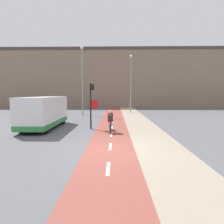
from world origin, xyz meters
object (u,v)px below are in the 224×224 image
Objects in this scene: traffic_light_pole at (92,101)px; cyclist_near at (110,122)px; street_lamp_far at (82,75)px; van at (44,113)px; street_lamp_sidewalk at (131,78)px.

cyclist_near is (1.37, -0.99, -1.33)m from traffic_light_pole.
van is (-1.40, -8.01, -3.67)m from street_lamp_far.
street_lamp_far is 1.06× the size of street_lamp_sidewalk.
street_lamp_far is 8.92m from van.
traffic_light_pole is 11.68m from street_lamp_sidewalk.
street_lamp_sidewalk is 4.48× the size of cyclist_near.
street_lamp_sidewalk is (5.98, 2.36, -0.25)m from street_lamp_far.
street_lamp_sidewalk is (3.75, 10.77, 2.53)m from traffic_light_pole.
traffic_light_pole is 0.41× the size of street_lamp_far.
traffic_light_pole is 3.75m from van.
street_lamp_sidewalk reaches higher than traffic_light_pole.
cyclist_near is 0.32× the size of van.
street_lamp_sidewalk is at bearing 54.58° from van.
traffic_light_pole is at bearing -109.22° from street_lamp_sidewalk.
traffic_light_pole is 0.63× the size of van.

